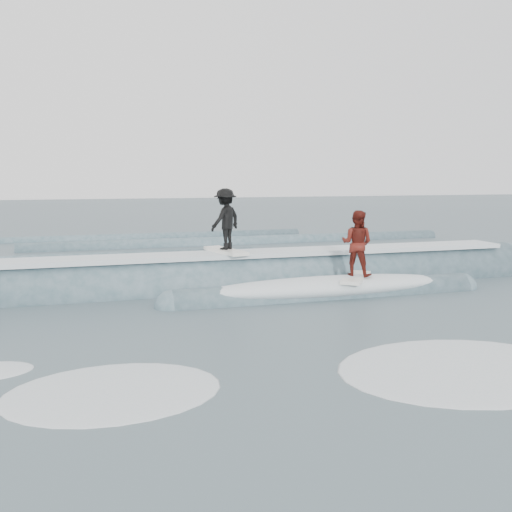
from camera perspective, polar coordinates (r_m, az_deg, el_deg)
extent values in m
plane|color=#394A54|center=(11.60, 8.86, -9.36)|extent=(160.00, 160.00, 0.00)
cylinder|color=#37545D|center=(17.95, -0.94, -3.05)|extent=(19.46, 1.93, 1.93)
sphere|color=#37545D|center=(22.64, 23.45, -1.41)|extent=(1.93, 1.93, 1.93)
cylinder|color=#37545D|center=(16.54, 7.22, -4.07)|extent=(9.00, 0.94, 0.94)
sphere|color=#37545D|center=(15.28, -8.41, -5.10)|extent=(0.94, 0.94, 0.94)
sphere|color=#37545D|center=(18.82, 19.83, -3.02)|extent=(0.94, 0.94, 0.94)
cube|color=white|center=(17.78, -0.95, 0.23)|extent=(18.00, 1.30, 0.14)
ellipsoid|color=white|center=(16.48, 7.24, -3.05)|extent=(7.60, 1.30, 0.60)
cube|color=white|center=(17.59, -3.06, 0.53)|extent=(1.01, 2.07, 0.10)
imported|color=black|center=(17.49, -3.08, 3.72)|extent=(1.38, 1.29, 1.87)
cube|color=white|center=(16.82, 9.97, -2.13)|extent=(1.64, 1.93, 0.10)
imported|color=#561610|center=(16.67, 10.06, 1.26)|extent=(1.17, 1.16, 1.90)
ellipsoid|color=white|center=(11.10, 19.94, -10.56)|extent=(4.43, 3.02, 0.10)
ellipsoid|color=white|center=(9.72, -14.07, -12.99)|extent=(3.62, 2.47, 0.10)
cylinder|color=#37545D|center=(29.28, -1.00, 1.25)|extent=(22.00, 0.80, 0.80)
cylinder|color=#37545D|center=(32.15, -14.48, 1.60)|extent=(22.00, 0.60, 0.60)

